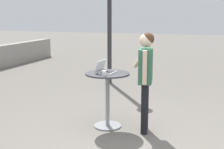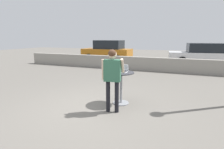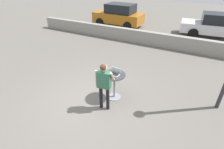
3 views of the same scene
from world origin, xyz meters
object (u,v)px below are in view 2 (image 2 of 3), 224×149
parked_car_near_street (204,54)px  coffee_mug (113,70)px  standing_person (112,73)px  parked_car_further_down (108,51)px  cafe_table (121,83)px  laptop (122,70)px

parked_car_near_street → coffee_mug: bearing=-110.3°
standing_person → parked_car_further_down: (-3.98, 9.27, -0.18)m
cafe_table → standing_person: size_ratio=0.58×
cafe_table → coffee_mug: size_ratio=9.33×
laptop → parked_car_further_down: 9.46m
parked_car_further_down → coffee_mug: bearing=-66.4°
laptop → parked_car_further_down: size_ratio=0.09×
standing_person → parked_car_near_street: bearing=72.1°
cafe_table → parked_car_further_down: bearing=114.9°
coffee_mug → standing_person: size_ratio=0.06×
coffee_mug → parked_car_near_street: 9.75m
standing_person → parked_car_further_down: size_ratio=0.41×
coffee_mug → parked_car_near_street: (3.38, 9.14, -0.20)m
coffee_mug → parked_car_further_down: parked_car_further_down is taller
parked_car_near_street → cafe_table: bearing=-109.0°
standing_person → parked_car_near_street: standing_person is taller
cafe_table → laptop: (0.00, 0.04, 0.36)m
laptop → parked_car_further_down: (-4.01, 8.57, -0.13)m
standing_person → laptop: bearing=88.0°
parked_car_near_street → parked_car_further_down: bearing=-176.0°
parked_car_near_street → parked_car_further_down: size_ratio=1.19×
standing_person → parked_car_further_down: 10.09m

